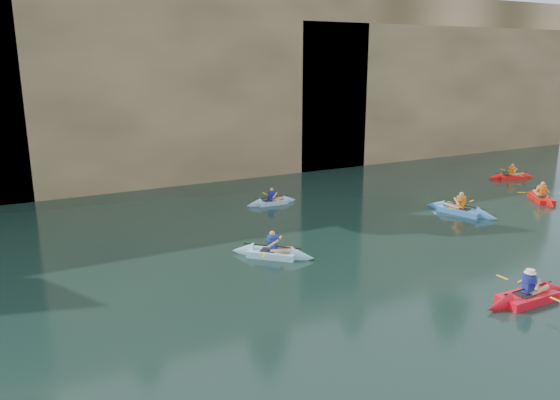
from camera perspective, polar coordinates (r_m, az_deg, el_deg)
name	(u,v)px	position (r m, az deg, el deg)	size (l,w,h in m)	color
ground	(427,365)	(14.19, 15.12, -16.33)	(160.00, 160.00, 0.00)	black
cliff	(125,77)	(39.65, -15.85, 12.30)	(70.00, 16.00, 12.00)	tan
cliff_slab_center	(189,85)	(33.07, -9.48, 11.78)	(24.00, 2.40, 11.40)	#9B875E
cliff_slab_east	(442,90)	(43.85, 16.62, 10.99)	(26.00, 2.40, 9.84)	#9B875E
sea_cave_center	(91,165)	(31.47, -19.18, 3.52)	(3.50, 1.00, 3.20)	black
sea_cave_east	(311,136)	(36.19, 3.24, 6.69)	(5.00, 1.00, 4.50)	black
main_kayaker	(527,296)	(18.43, 24.42, -9.15)	(3.43, 2.33, 1.27)	red
kayaker_ltblue_near	(272,253)	(20.42, -0.81, -5.54)	(2.83, 2.76, 1.26)	#93D6F7
kayaker_red_far	(541,198)	(31.51, 25.64, 0.21)	(2.51, 3.25, 1.25)	red
kayaker_ltblue_mid	(272,202)	(27.72, -0.87, -0.18)	(2.80, 2.12, 1.06)	#8BB9E9
kayaker_blue_east	(460,210)	(27.43, 18.33, -1.03)	(2.48, 3.75, 1.31)	#3875BF
kayaker_extra_east	(511,177)	(36.53, 23.01, 2.27)	(3.14, 2.23, 1.17)	red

